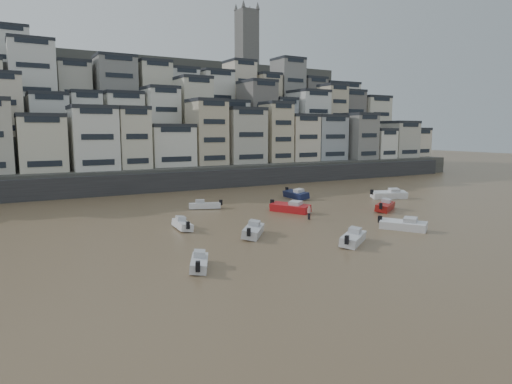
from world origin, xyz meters
TOP-DOWN VIEW (x-y plane):
  - ground at (0.00, 0.00)m, footprint 400.00×400.00m
  - harbor_wall at (10.00, 65.00)m, footprint 140.00×3.00m
  - hillside at (14.73, 104.84)m, footprint 141.04×66.00m
  - boat_a at (10.88, 17.60)m, footprint 5.47×4.59m
  - boat_b at (20.04, 19.56)m, footprint 4.44×5.62m
  - boat_c at (3.93, 25.43)m, footprint 4.91×5.44m
  - boat_d at (27.72, 29.86)m, footprint 5.88×4.68m
  - boat_e at (15.34, 35.31)m, footprint 4.52×6.47m
  - boat_f at (-1.35, 32.53)m, footprint 1.98×4.87m
  - boat_g at (36.60, 37.70)m, footprint 6.66×4.27m
  - boat_h at (6.30, 43.80)m, footprint 5.17×3.22m
  - boat_i at (23.51, 45.69)m, footprint 2.21×6.11m
  - boat_j at (-5.50, 17.71)m, footprint 3.30×4.75m
  - person_pink at (14.57, 29.93)m, footprint 0.44×0.44m

SIDE VIEW (x-z plane):
  - ground at x=0.00m, z-range 0.00..0.00m
  - boat_j at x=-5.50m, z-range 0.00..1.24m
  - boat_f at x=-1.35m, z-range 0.00..1.30m
  - boat_h at x=6.30m, z-range 0.00..1.34m
  - boat_a at x=10.88m, z-range 0.00..1.48m
  - boat_b at x=20.04m, z-range 0.00..1.50m
  - boat_c at x=3.93m, z-range 0.00..1.51m
  - boat_d at x=27.72m, z-range 0.00..1.57m
  - boat_i at x=23.51m, z-range 0.00..1.65m
  - boat_e at x=15.34m, z-range 0.00..1.69m
  - boat_g at x=36.60m, z-range 0.00..1.73m
  - person_pink at x=14.57m, z-range 0.00..1.74m
  - harbor_wall at x=10.00m, z-range 0.00..3.50m
  - hillside at x=14.73m, z-range -11.99..38.01m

